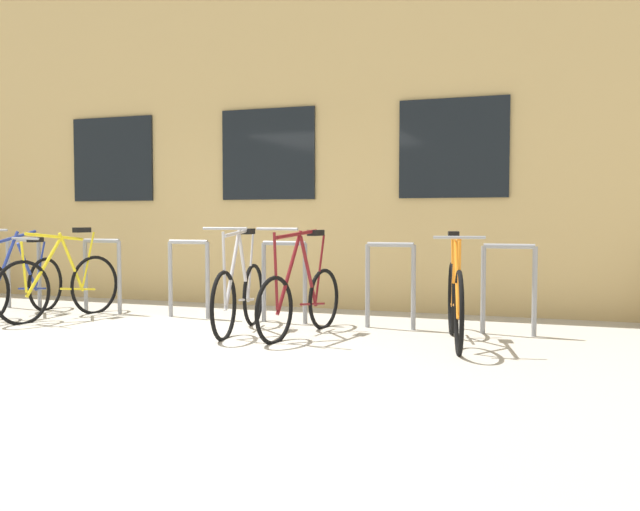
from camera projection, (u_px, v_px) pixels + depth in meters
The scene contains 8 objects.
ground_plane at pixel (124, 349), 6.14m from camera, with size 42.00×42.00×0.00m, color #B2ADA0.
storefront_building at pixel (349, 148), 12.37m from camera, with size 28.00×7.16×4.82m.
bike_rack at pixel (235, 273), 7.85m from camera, with size 6.54×0.05×0.91m.
bicycle_yellow at pixel (61, 284), 8.01m from camera, with size 0.49×1.70×1.07m.
bicycle_orange at pixel (455, 300), 6.43m from camera, with size 0.52×1.76×1.05m.
bicycle_blue at pixel (19, 284), 8.22m from camera, with size 0.44×1.69×1.06m.
bicycle_silver at pixel (240, 294), 7.08m from camera, with size 0.44×1.64×1.09m.
bicycle_maroon at pixel (301, 297), 6.86m from camera, with size 0.44×1.63×1.09m.
Camera 1 is at (3.67, -5.16, 1.17)m, focal length 38.94 mm.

